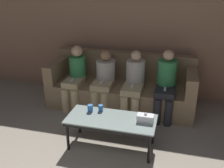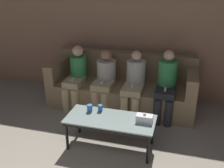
% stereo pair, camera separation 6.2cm
% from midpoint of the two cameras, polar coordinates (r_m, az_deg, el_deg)
% --- Properties ---
extents(wall_back, '(12.00, 0.06, 2.60)m').
position_cam_midpoint_polar(wall_back, '(5.06, 4.20, 11.62)').
color(wall_back, '#9E755B').
rests_on(wall_back, ground_plane).
extents(couch, '(2.60, 0.93, 0.93)m').
position_cam_midpoint_polar(couch, '(4.85, 2.60, -0.80)').
color(couch, '#897051').
rests_on(couch, ground_plane).
extents(coffee_table, '(1.22, 0.54, 0.46)m').
position_cam_midpoint_polar(coffee_table, '(3.62, 0.14, -8.09)').
color(coffee_table, '#8C9E99').
rests_on(coffee_table, ground_plane).
extents(cup_near_left, '(0.08, 0.08, 0.10)m').
position_cam_midpoint_polar(cup_near_left, '(3.76, -4.40, -5.25)').
color(cup_near_left, '#3372BF').
rests_on(cup_near_left, coffee_table).
extents(cup_near_right, '(0.07, 0.07, 0.09)m').
position_cam_midpoint_polar(cup_near_right, '(3.77, -2.11, -5.24)').
color(cup_near_right, '#3372BF').
rests_on(cup_near_right, coffee_table).
extents(tissue_box, '(0.22, 0.12, 0.13)m').
position_cam_midpoint_polar(tissue_box, '(3.53, 7.59, -7.43)').
color(tissue_box, white).
rests_on(tissue_box, coffee_table).
extents(seated_person_left_end, '(0.31, 0.65, 1.11)m').
position_cam_midpoint_polar(seated_person_left_end, '(4.78, -7.42, 1.96)').
color(seated_person_left_end, tan).
rests_on(seated_person_left_end, ground_plane).
extents(seated_person_mid_left, '(0.34, 0.65, 1.07)m').
position_cam_midpoint_polar(seated_person_mid_left, '(4.62, -1.20, 1.28)').
color(seated_person_mid_left, tan).
rests_on(seated_person_mid_left, ground_plane).
extents(seated_person_mid_right, '(0.33, 0.71, 1.09)m').
position_cam_midpoint_polar(seated_person_mid_right, '(4.49, 5.28, 0.60)').
color(seated_person_mid_right, tan).
rests_on(seated_person_mid_right, ground_plane).
extents(seated_person_right_end, '(0.32, 0.66, 1.14)m').
position_cam_midpoint_polar(seated_person_right_end, '(4.44, 12.13, 0.20)').
color(seated_person_right_end, '#28282D').
rests_on(seated_person_right_end, ground_plane).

